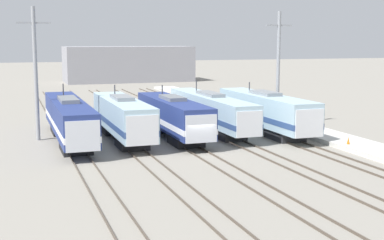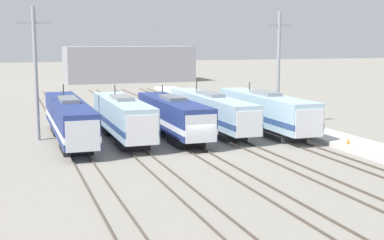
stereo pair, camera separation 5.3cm
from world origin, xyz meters
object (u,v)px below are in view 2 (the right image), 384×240
Objects in this scene: locomotive_center_left at (123,118)px; catenary_tower_right at (278,68)px; locomotive_center at (174,117)px; catenary_tower_left at (36,72)px; traffic_cone at (348,141)px; locomotive_center_right at (212,111)px; locomotive_far_left at (70,120)px; locomotive_far_right at (267,112)px.

catenary_tower_right is at bearing 9.41° from locomotive_center_left.
catenary_tower_left reaches higher than locomotive_center.
catenary_tower_right is 14.35m from traffic_cone.
catenary_tower_left and catenary_tower_right have the same top height.
catenary_tower_left is at bearing 152.68° from traffic_cone.
locomotive_center_left is at bearing -21.13° from catenary_tower_left.
catenary_tower_right is at bearing 5.16° from locomotive_center_right.
catenary_tower_left is (-17.45, 0.72, 4.38)m from locomotive_center_right.
catenary_tower_right reaches higher than locomotive_far_left.
locomotive_center_left is at bearing -167.20° from locomotive_center_right.
locomotive_center_left is 4.92m from locomotive_center.
locomotive_center is at bearing 142.68° from traffic_cone.
catenary_tower_left is 1.00× the size of catenary_tower_right.
locomotive_center_left is at bearing 177.58° from locomotive_far_right.
locomotive_center_right reaches higher than traffic_cone.
locomotive_center_left is 0.83× the size of locomotive_center_right.
locomotive_center_right is 9.15m from catenary_tower_right.
locomotive_far_left reaches higher than locomotive_center_left.
locomotive_center_right is at bearing 149.82° from locomotive_far_right.
locomotive_center is 25.67× the size of traffic_cone.
locomotive_far_left is 14.79m from locomotive_center_right.
locomotive_far_right is 27.08× the size of traffic_cone.
locomotive_far_left is 30.88× the size of traffic_cone.
locomotive_center_left reaches higher than traffic_cone.
locomotive_far_left is at bearing 173.45° from locomotive_center.
traffic_cone is at bearing -89.90° from catenary_tower_right.
locomotive_center_left is 10.06m from locomotive_center_right.
locomotive_center_right is 18.01m from catenary_tower_left.
locomotive_center_right is 5.68m from locomotive_far_right.
locomotive_far_left is 4.97m from locomotive_center_left.
locomotive_far_left is at bearing -38.55° from catenary_tower_left.
catenary_tower_left reaches higher than traffic_cone.
locomotive_far_left is 23.23m from catenary_tower_right.
locomotive_center is 5.54m from locomotive_center_right.
traffic_cone is (3.11, -9.58, -1.46)m from locomotive_far_right.
locomotive_center is 1.32× the size of catenary_tower_left.
catenary_tower_right reaches higher than traffic_cone.
catenary_tower_left is 25.45m from catenary_tower_right.
catenary_tower_left is (-22.36, 3.58, 4.28)m from locomotive_far_right.
catenary_tower_left is (-7.64, 2.95, 4.29)m from locomotive_center_left.
locomotive_far_left is 1.01× the size of locomotive_center_right.
locomotive_center is 16.31m from traffic_cone.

